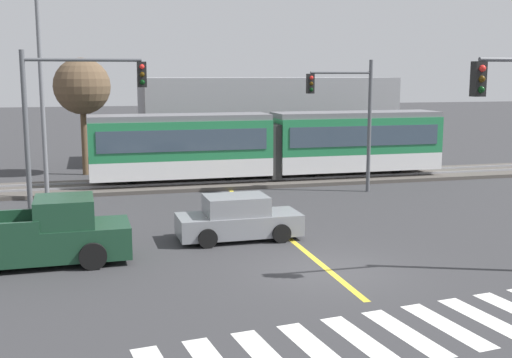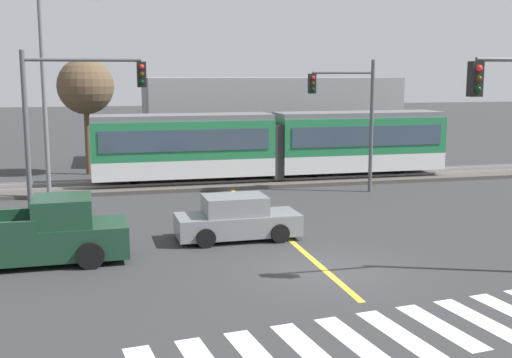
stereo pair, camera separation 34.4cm
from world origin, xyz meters
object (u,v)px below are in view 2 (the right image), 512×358
at_px(sedan_crossing, 237,219).
at_px(traffic_light_mid_left, 67,112).
at_px(light_rail_tram, 273,143).
at_px(bare_tree_west, 86,87).
at_px(traffic_light_far_right, 351,108).
at_px(pickup_truck, 40,236).
at_px(street_lamp_west, 49,83).

bearing_deg(sedan_crossing, traffic_light_mid_left, 156.17).
bearing_deg(light_rail_tram, bare_tree_west, 152.21).
height_order(light_rail_tram, traffic_light_far_right, traffic_light_far_right).
distance_m(sedan_crossing, pickup_truck, 6.47).
xyz_separation_m(light_rail_tram, sedan_crossing, (-4.32, -11.14, -1.35)).
bearing_deg(pickup_truck, street_lamp_west, 91.19).
relative_size(light_rail_tram, pickup_truck, 3.40).
distance_m(traffic_light_mid_left, bare_tree_west, 13.70).
relative_size(light_rail_tram, traffic_light_far_right, 2.95).
distance_m(sedan_crossing, traffic_light_mid_left, 7.05).
bearing_deg(bare_tree_west, street_lamp_west, -100.54).
relative_size(pickup_truck, bare_tree_west, 0.84).
distance_m(pickup_truck, bare_tree_west, 18.00).
bearing_deg(bare_tree_west, traffic_light_mid_left, -91.69).
distance_m(light_rail_tram, bare_tree_west, 11.07).
height_order(traffic_light_mid_left, bare_tree_west, bare_tree_west).
xyz_separation_m(sedan_crossing, traffic_light_mid_left, (-5.54, 2.45, 3.61)).
xyz_separation_m(pickup_truck, traffic_light_far_right, (13.37, 8.64, 3.19)).
bearing_deg(street_lamp_west, sedan_crossing, -52.94).
height_order(sedan_crossing, street_lamp_west, street_lamp_west).
distance_m(sedan_crossing, traffic_light_far_right, 10.66).
distance_m(traffic_light_far_right, bare_tree_west, 15.09).
bearing_deg(bare_tree_west, pickup_truck, -93.87).
bearing_deg(street_lamp_west, bare_tree_west, 79.46).
height_order(traffic_light_far_right, bare_tree_west, bare_tree_west).
xyz_separation_m(traffic_light_far_right, street_lamp_west, (-13.58, 1.37, 1.21)).
bearing_deg(light_rail_tram, traffic_light_mid_left, -138.61).
xyz_separation_m(street_lamp_west, bare_tree_west, (1.39, 7.48, -0.33)).
bearing_deg(pickup_truck, traffic_light_far_right, 32.88).
bearing_deg(pickup_truck, bare_tree_west, 86.13).
distance_m(pickup_truck, traffic_light_far_right, 16.24).
bearing_deg(bare_tree_west, traffic_light_far_right, -36.00).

